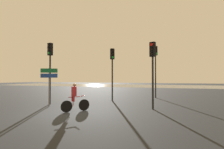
% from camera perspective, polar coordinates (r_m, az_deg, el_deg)
% --- Properties ---
extents(ground_plane, '(120.00, 120.00, 0.00)m').
position_cam_1_polar(ground_plane, '(10.19, -12.04, -11.92)').
color(ground_plane, black).
extents(water_strip, '(80.00, 16.00, 0.01)m').
position_cam_1_polar(water_strip, '(43.33, 11.96, -3.67)').
color(water_strip, slate).
rests_on(water_strip, ground).
extents(traffic_light_center, '(0.41, 0.42, 4.40)m').
position_cam_1_polar(traffic_light_center, '(14.78, 0.10, 3.31)').
color(traffic_light_center, black).
rests_on(traffic_light_center, ground).
extents(traffic_light_near_right, '(0.39, 0.41, 4.12)m').
position_cam_1_polar(traffic_light_near_right, '(11.03, 13.12, 3.93)').
color(traffic_light_near_right, black).
rests_on(traffic_light_near_right, ground).
extents(traffic_light_near_left, '(0.35, 0.37, 4.47)m').
position_cam_1_polar(traffic_light_near_left, '(13.55, -19.57, 3.96)').
color(traffic_light_near_left, black).
rests_on(traffic_light_near_left, ground).
extents(traffic_light_far_right, '(0.40, 0.42, 5.01)m').
position_cam_1_polar(traffic_light_far_right, '(17.45, 14.01, 3.93)').
color(traffic_light_far_right, black).
rests_on(traffic_light_far_right, ground).
extents(direction_sign_post, '(1.00, 0.51, 2.60)m').
position_cam_1_polar(direction_sign_post, '(12.50, -19.85, -1.61)').
color(direction_sign_post, slate).
rests_on(direction_sign_post, ground).
extents(cyclist, '(1.09, 1.37, 1.62)m').
position_cam_1_polar(cyclist, '(10.23, -12.13, -7.24)').
color(cyclist, black).
rests_on(cyclist, ground).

